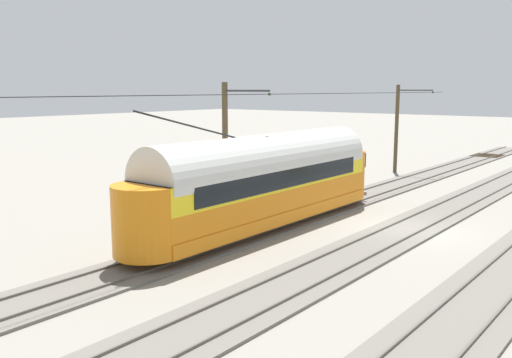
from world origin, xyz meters
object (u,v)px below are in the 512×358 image
object	(u,v)px
vintage_streetcar	(265,180)
spare_tie_stack	(322,187)
catenary_pole_foreground	(398,127)
catenary_pole_mid_near	(227,149)

from	to	relation	value
vintage_streetcar	spare_tie_stack	size ratio (longest dim) A/B	6.77
catenary_pole_foreground	spare_tie_stack	xyz separation A→B (m)	(0.32, 10.19, -3.20)
spare_tie_stack	vintage_streetcar	bearing A→B (deg)	106.76
catenary_pole_foreground	catenary_pole_mid_near	world-z (taller)	same
catenary_pole_foreground	spare_tie_stack	world-z (taller)	catenary_pole_foreground
vintage_streetcar	catenary_pole_mid_near	world-z (taller)	catenary_pole_mid_near
vintage_streetcar	spare_tie_stack	distance (m)	10.23
catenary_pole_mid_near	spare_tie_stack	size ratio (longest dim) A/B	2.76
vintage_streetcar	catenary_pole_mid_near	size ratio (longest dim) A/B	2.46
spare_tie_stack	catenary_pole_foreground	bearing A→B (deg)	-91.80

